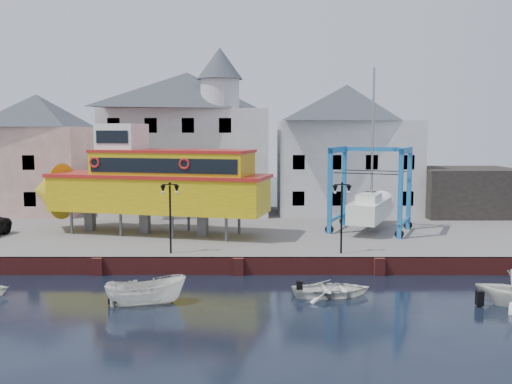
{
  "coord_description": "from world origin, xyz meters",
  "views": [
    {
      "loc": [
        1.04,
        -31.67,
        8.13
      ],
      "look_at": [
        1.0,
        7.0,
        4.0
      ],
      "focal_mm": 40.0,
      "sensor_mm": 36.0,
      "label": 1
    }
  ],
  "objects": [
    {
      "name": "ground",
      "position": [
        0.0,
        0.0,
        0.0
      ],
      "size": [
        140.0,
        140.0,
        0.0
      ],
      "primitive_type": "plane",
      "color": "black",
      "rests_on": "ground"
    },
    {
      "name": "hardstanding",
      "position": [
        0.0,
        11.0,
        0.5
      ],
      "size": [
        44.0,
        22.0,
        1.0
      ],
      "primitive_type": "cube",
      "color": "#635E5C",
      "rests_on": "ground"
    },
    {
      "name": "lamp_post_right",
      "position": [
        6.0,
        1.2,
        4.17
      ],
      "size": [
        1.12,
        0.32,
        4.2
      ],
      "color": "black",
      "rests_on": "hardstanding"
    },
    {
      "name": "quay_wall",
      "position": [
        -0.0,
        0.1,
        0.5
      ],
      "size": [
        44.0,
        0.47,
        1.0
      ],
      "color": "maroon",
      "rests_on": "ground"
    },
    {
      "name": "motorboat_b",
      "position": [
        4.77,
        -4.04,
        0.0
      ],
      "size": [
        4.2,
        3.22,
        0.81
      ],
      "primitive_type": "imported",
      "rotation": [
        0.0,
        0.0,
        1.69
      ],
      "color": "white",
      "rests_on": "ground"
    },
    {
      "name": "motorboat_a",
      "position": [
        -4.16,
        -5.57,
        0.0
      ],
      "size": [
        4.01,
        2.3,
        1.46
      ],
      "primitive_type": "imported",
      "rotation": [
        0.0,
        0.0,
        1.82
      ],
      "color": "white",
      "rests_on": "ground"
    },
    {
      "name": "building_white_main",
      "position": [
        -4.87,
        18.39,
        7.34
      ],
      "size": [
        14.0,
        8.3,
        14.0
      ],
      "color": "silver",
      "rests_on": "hardstanding"
    },
    {
      "name": "travel_lift",
      "position": [
        9.4,
        9.21,
        2.95
      ],
      "size": [
        6.61,
        7.82,
        11.58
      ],
      "rotation": [
        0.0,
        0.0,
        -0.4
      ],
      "color": "#146EB3",
      "rests_on": "hardstanding"
    },
    {
      "name": "lamp_post_left",
      "position": [
        -4.0,
        1.2,
        4.17
      ],
      "size": [
        1.12,
        0.32,
        4.2
      ],
      "color": "black",
      "rests_on": "hardstanding"
    },
    {
      "name": "building_white_right",
      "position": [
        9.0,
        19.0,
        6.6
      ],
      "size": [
        12.0,
        8.0,
        11.2
      ],
      "color": "silver",
      "rests_on": "hardstanding"
    },
    {
      "name": "tour_boat",
      "position": [
        -6.76,
        7.8,
        4.61
      ],
      "size": [
        18.04,
        8.38,
        7.65
      ],
      "rotation": [
        0.0,
        0.0,
        -0.25
      ],
      "color": "#59595E",
      "rests_on": "hardstanding"
    },
    {
      "name": "building_pink",
      "position": [
        -18.0,
        18.0,
        6.15
      ],
      "size": [
        8.0,
        7.0,
        10.3
      ],
      "color": "tan",
      "rests_on": "hardstanding"
    },
    {
      "name": "shed_dark",
      "position": [
        19.0,
        17.0,
        3.0
      ],
      "size": [
        8.0,
        7.0,
        4.0
      ],
      "primitive_type": "cube",
      "color": "black",
      "rests_on": "hardstanding"
    }
  ]
}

